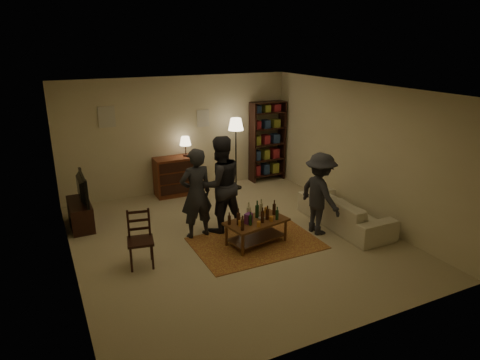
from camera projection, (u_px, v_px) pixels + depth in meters
floor at (234, 238)px, 7.85m from camera, size 6.00×6.00×0.00m
room_shell at (151, 118)px, 9.56m from camera, size 6.00×6.00×6.00m
rug at (256, 243)px, 7.67m from camera, size 2.20×1.50×0.01m
coffee_table at (256, 223)px, 7.54m from camera, size 1.18×0.79×0.79m
dining_chair at (140, 236)px, 6.82m from camera, size 0.47×0.47×0.94m
tv_stand at (80, 208)px, 8.25m from camera, size 0.40×1.00×1.06m
dresser at (177, 175)px, 9.94m from camera, size 1.00×0.50×1.36m
bookshelf at (267, 141)px, 10.83m from camera, size 0.90×0.34×2.02m
floor_lamp at (236, 129)px, 10.04m from camera, size 0.36×0.36×1.73m
sofa at (345, 211)px, 8.33m from camera, size 0.81×2.08×0.61m
person_left at (196, 194)px, 7.69m from camera, size 0.64×0.44×1.68m
person_right at (220, 184)px, 7.94m from camera, size 0.94×0.76×1.83m
person_by_sofa at (320, 194)px, 7.87m from camera, size 0.62×1.03×1.55m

